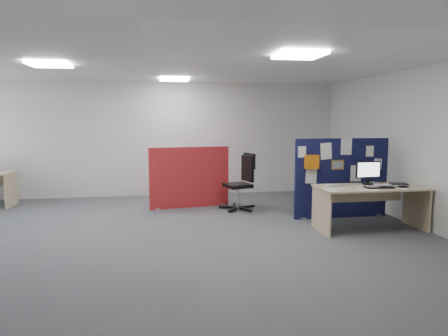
{
  "coord_description": "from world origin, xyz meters",
  "views": [
    {
      "loc": [
        0.15,
        -6.16,
        1.83
      ],
      "look_at": [
        1.24,
        0.52,
        1.0
      ],
      "focal_mm": 32.0,
      "sensor_mm": 36.0,
      "label": 1
    }
  ],
  "objects": [
    {
      "name": "main_desk",
      "position": [
        3.58,
        -0.12,
        0.56
      ],
      "size": [
        1.76,
        0.78,
        0.73
      ],
      "color": "tan",
      "rests_on": "floor"
    },
    {
      "name": "office_chair",
      "position": [
        1.82,
        1.69,
        0.64
      ],
      "size": [
        0.75,
        0.72,
        1.12
      ],
      "rotation": [
        0.0,
        0.0,
        0.29
      ],
      "color": "black",
      "rests_on": "floor"
    },
    {
      "name": "wall_right",
      "position": [
        4.5,
        0.0,
        1.35
      ],
      "size": [
        0.02,
        7.0,
        2.7
      ],
      "primitive_type": "cube",
      "color": "silver",
      "rests_on": "floor"
    },
    {
      "name": "red_divider",
      "position": [
        0.77,
        2.03,
        0.62
      ],
      "size": [
        1.67,
        0.31,
        1.26
      ],
      "rotation": [
        0.0,
        0.0,
        0.16
      ],
      "color": "#AB2616",
      "rests_on": "floor"
    },
    {
      "name": "wall_front",
      "position": [
        0.0,
        -3.5,
        1.35
      ],
      "size": [
        9.0,
        0.02,
        2.7
      ],
      "primitive_type": "cube",
      "color": "silver",
      "rests_on": "floor"
    },
    {
      "name": "ceiling_lights",
      "position": [
        0.33,
        0.67,
        2.67
      ],
      "size": [
        4.1,
        4.1,
        0.04
      ],
      "color": "white",
      "rests_on": "ceiling"
    },
    {
      "name": "ceiling",
      "position": [
        0.0,
        0.0,
        2.7
      ],
      "size": [
        9.0,
        7.0,
        0.02
      ],
      "primitive_type": "cube",
      "color": "white",
      "rests_on": "wall_back"
    },
    {
      "name": "navy_divider",
      "position": [
        3.46,
        0.7,
        0.75
      ],
      "size": [
        1.79,
        0.3,
        1.48
      ],
      "color": "#0E1435",
      "rests_on": "floor"
    },
    {
      "name": "wall_back",
      "position": [
        0.0,
        3.5,
        1.35
      ],
      "size": [
        9.0,
        0.02,
        2.7
      ],
      "primitive_type": "cube",
      "color": "silver",
      "rests_on": "floor"
    },
    {
      "name": "mouse",
      "position": [
        3.92,
        -0.29,
        0.74
      ],
      "size": [
        0.1,
        0.06,
        0.03
      ],
      "primitive_type": "cube",
      "rotation": [
        0.0,
        0.0,
        0.02
      ],
      "color": "#A6A7AC",
      "rests_on": "main_desk"
    },
    {
      "name": "monitor_main",
      "position": [
        3.64,
        0.05,
        0.95
      ],
      "size": [
        0.45,
        0.19,
        0.39
      ],
      "rotation": [
        0.0,
        0.0,
        0.06
      ],
      "color": "black",
      "rests_on": "main_desk"
    },
    {
      "name": "desk_papers",
      "position": [
        3.51,
        -0.16,
        0.73
      ],
      "size": [
        1.52,
        0.8,
        0.0
      ],
      "color": "white",
      "rests_on": "main_desk"
    },
    {
      "name": "keyboard",
      "position": [
        3.64,
        -0.31,
        0.74
      ],
      "size": [
        0.47,
        0.23,
        0.02
      ],
      "primitive_type": "cube",
      "rotation": [
        0.0,
        0.0,
        -0.12
      ],
      "color": "black",
      "rests_on": "main_desk"
    },
    {
      "name": "floor",
      "position": [
        0.0,
        0.0,
        0.0
      ],
      "size": [
        9.0,
        9.0,
        0.0
      ],
      "primitive_type": "plane",
      "color": "#4E5055",
      "rests_on": "ground"
    },
    {
      "name": "paper_tray",
      "position": [
        4.17,
        -0.03,
        0.74
      ],
      "size": [
        0.34,
        0.3,
        0.01
      ],
      "primitive_type": "cube",
      "rotation": [
        0.0,
        0.0,
        -0.33
      ],
      "color": "black",
      "rests_on": "main_desk"
    }
  ]
}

